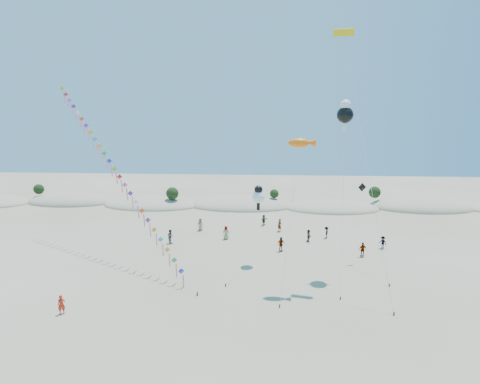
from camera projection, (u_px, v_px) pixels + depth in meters
The scene contains 10 objects.
ground at pixel (202, 357), 28.01m from camera, with size 160.00×160.00×0.00m, color #85775C.
dune_ridge at pixel (247, 205), 72.04m from camera, with size 145.30×11.49×5.57m.
kite_train at pixel (113, 167), 46.26m from camera, with size 21.91×20.12×20.53m.
fish_kite at pixel (302, 143), 37.39m from camera, with size 3.29×5.92×14.38m.
cartoon_kite_low at pixel (258, 196), 44.26m from camera, with size 3.76×7.73×8.80m.
cartoon_kite_high at pixel (345, 113), 40.53m from camera, with size 2.08×8.51×17.99m.
parafoil_kite at pixel (345, 40), 38.22m from camera, with size 4.67×10.00×24.59m.
dark_kite at pixel (369, 211), 43.44m from camera, with size 1.89×7.75×8.93m.
flyer_foreground at pixel (61, 305), 33.80m from camera, with size 0.61×0.40×1.67m, color red.
beachgoers at pixel (276, 234), 53.16m from camera, with size 27.96×13.36×1.83m.
Camera 1 is at (4.21, -24.88, 16.99)m, focal length 30.00 mm.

